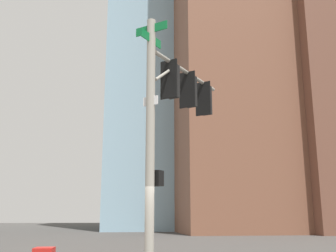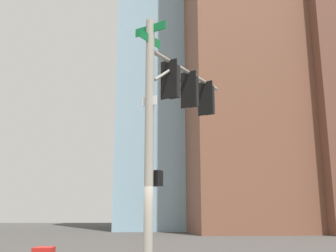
% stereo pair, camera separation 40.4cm
% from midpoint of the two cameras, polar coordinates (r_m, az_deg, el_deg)
% --- Properties ---
extents(signal_pole_assembly, '(2.99, 3.62, 7.08)m').
position_cam_midpoint_polar(signal_pole_assembly, '(11.56, 2.00, 2.26)').
color(signal_pole_assembly, '#9E998C').
rests_on(signal_pole_assembly, ground_plane).
extents(building_brick_nearside, '(24.79, 18.91, 57.20)m').
position_cam_midpoint_polar(building_brick_nearside, '(56.61, 15.64, 15.98)').
color(building_brick_nearside, brown).
rests_on(building_brick_nearside, ground_plane).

